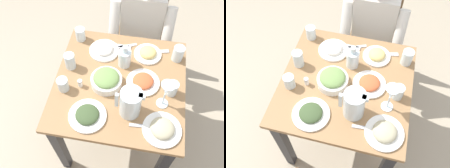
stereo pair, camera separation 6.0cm
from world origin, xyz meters
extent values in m
plane|color=tan|center=(0.00, 0.00, 0.00)|extent=(8.00, 8.00, 0.00)
cube|color=#997047|center=(0.00, 0.00, 0.74)|extent=(0.80, 0.80, 0.03)
cube|color=#232328|center=(-0.35, -0.35, 0.36)|extent=(0.06, 0.06, 0.72)
cube|color=#232328|center=(0.35, -0.35, 0.36)|extent=(0.06, 0.06, 0.72)
cube|color=#232328|center=(0.35, 0.35, 0.36)|extent=(0.06, 0.06, 0.72)
cube|color=brown|center=(-0.24, -0.86, 0.21)|extent=(0.04, 0.04, 0.42)
cube|color=brown|center=(0.10, -0.86, 0.21)|extent=(0.04, 0.04, 0.42)
cube|color=brown|center=(-0.24, -0.52, 0.21)|extent=(0.04, 0.04, 0.42)
cube|color=brown|center=(0.10, -0.52, 0.21)|extent=(0.04, 0.04, 0.42)
cube|color=brown|center=(-0.07, -0.69, 0.43)|extent=(0.40, 0.40, 0.03)
cube|color=brown|center=(-0.07, -0.87, 0.65)|extent=(0.38, 0.04, 0.42)
cube|color=silver|center=(-0.07, -0.66, 0.69)|extent=(0.32, 0.20, 0.50)
cylinder|color=#473D33|center=(-0.16, -0.47, 0.41)|extent=(0.11, 0.38, 0.11)
cylinder|color=#473D33|center=(-0.16, -0.28, 0.22)|extent=(0.10, 0.10, 0.44)
cylinder|color=silver|center=(-0.27, -0.52, 0.72)|extent=(0.08, 0.23, 0.37)
cylinder|color=#473D33|center=(0.01, -0.47, 0.41)|extent=(0.11, 0.38, 0.11)
cylinder|color=#473D33|center=(0.01, -0.28, 0.22)|extent=(0.10, 0.10, 0.44)
cylinder|color=silver|center=(0.13, -0.52, 0.72)|extent=(0.08, 0.23, 0.37)
cylinder|color=silver|center=(-0.09, 0.19, 0.85)|extent=(0.12, 0.12, 0.19)
cube|color=silver|center=(-0.01, 0.19, 0.86)|extent=(0.02, 0.02, 0.11)
cube|color=silver|center=(-0.14, 0.19, 0.93)|extent=(0.04, 0.03, 0.02)
cylinder|color=white|center=(0.08, 0.03, 0.78)|extent=(0.19, 0.19, 0.05)
ellipsoid|color=#759951|center=(0.08, 0.03, 0.82)|extent=(0.16, 0.16, 0.06)
cylinder|color=white|center=(-0.15, -0.25, 0.76)|extent=(0.18, 0.18, 0.01)
ellipsoid|color=#E0C670|center=(-0.15, -0.25, 0.78)|extent=(0.11, 0.11, 0.05)
cylinder|color=white|center=(0.14, -0.23, 0.76)|extent=(0.20, 0.20, 0.01)
ellipsoid|color=white|center=(0.14, -0.23, 0.78)|extent=(0.12, 0.12, 0.05)
cylinder|color=white|center=(-0.14, -0.02, 0.76)|extent=(0.20, 0.20, 0.01)
ellipsoid|color=#CC5B33|center=(-0.14, -0.02, 0.78)|extent=(0.13, 0.13, 0.04)
cylinder|color=white|center=(0.14, 0.26, 0.76)|extent=(0.22, 0.22, 0.01)
ellipsoid|color=#3D512D|center=(0.14, 0.26, 0.78)|extent=(0.13, 0.13, 0.04)
cylinder|color=white|center=(-0.27, 0.28, 0.76)|extent=(0.21, 0.21, 0.01)
ellipsoid|color=#B7AD89|center=(-0.27, 0.28, 0.78)|extent=(0.13, 0.13, 0.06)
cylinder|color=silver|center=(-0.31, 0.02, 0.80)|extent=(0.07, 0.07, 0.09)
cylinder|color=silver|center=(-0.34, -0.25, 0.81)|extent=(0.07, 0.07, 0.10)
cylinder|color=silver|center=(0.32, -0.31, 0.80)|extent=(0.07, 0.07, 0.09)
cylinder|color=silver|center=(0.33, -0.07, 0.81)|extent=(0.07, 0.07, 0.11)
cylinder|color=silver|center=(0.33, 0.11, 0.80)|extent=(0.07, 0.07, 0.09)
cylinder|color=silver|center=(-0.27, 0.11, 0.76)|extent=(0.07, 0.07, 0.01)
cylinder|color=silver|center=(-0.27, 0.11, 0.81)|extent=(0.01, 0.01, 0.10)
cone|color=silver|center=(-0.27, 0.11, 0.90)|extent=(0.08, 0.08, 0.09)
cylinder|color=silver|center=(-0.01, -0.14, 0.81)|extent=(0.08, 0.08, 0.12)
cylinder|color=#993333|center=(-0.01, -0.14, 0.79)|extent=(0.07, 0.07, 0.07)
cylinder|color=silver|center=(-0.01, -0.14, 0.90)|extent=(0.03, 0.03, 0.04)
cylinder|color=white|center=(0.23, 0.07, 0.78)|extent=(0.03, 0.03, 0.04)
cylinder|color=#B2B2B7|center=(0.23, 0.07, 0.80)|extent=(0.03, 0.03, 0.01)
cube|color=silver|center=(-0.20, -0.28, 0.76)|extent=(0.17, 0.06, 0.01)
cube|color=silver|center=(-0.19, 0.27, 0.76)|extent=(0.19, 0.03, 0.01)
cube|color=silver|center=(0.05, -0.29, 0.76)|extent=(0.17, 0.03, 0.01)
cube|color=silver|center=(0.02, -0.29, 0.76)|extent=(0.18, 0.09, 0.01)
camera|label=1|loc=(-0.10, 0.85, 2.01)|focal=39.58mm
camera|label=2|loc=(-0.16, 0.84, 2.01)|focal=39.58mm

